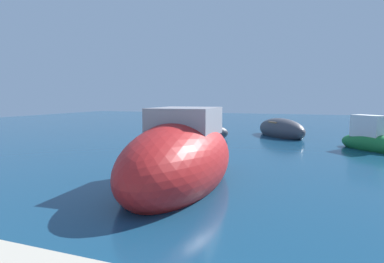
{
  "coord_description": "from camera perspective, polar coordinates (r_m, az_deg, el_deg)",
  "views": [
    {
      "loc": [
        -7.44,
        -4.59,
        2.17
      ],
      "look_at": [
        -12.98,
        10.42,
        0.48
      ],
      "focal_mm": 29.71,
      "sensor_mm": 36.0,
      "label": 1
    }
  ],
  "objects": [
    {
      "name": "moored_boat_4",
      "position": [
        18.7,
        15.66,
        0.29
      ],
      "size": [
        3.6,
        4.05,
        1.33
      ],
      "rotation": [
        0.0,
        0.0,
        2.23
      ],
      "color": "#3F3F47",
      "rests_on": "ground"
    },
    {
      "name": "moored_boat_1",
      "position": [
        15.22,
        29.47,
        -1.38
      ],
      "size": [
        2.75,
        2.91,
        1.65
      ],
      "rotation": [
        0.0,
        0.0,
        5.44
      ],
      "color": "#197233",
      "rests_on": "ground"
    },
    {
      "name": "moored_boat_6",
      "position": [
        17.06,
        1.21,
        0.15
      ],
      "size": [
        3.31,
        2.16,
        1.73
      ],
      "rotation": [
        0.0,
        0.0,
        0.34
      ],
      "color": "#3F3F47",
      "rests_on": "ground"
    },
    {
      "name": "moored_boat_2",
      "position": [
        8.11,
        -2.02,
        -4.8
      ],
      "size": [
        2.63,
        5.65,
        2.38
      ],
      "rotation": [
        0.0,
        0.0,
        4.78
      ],
      "color": "#B21E1E",
      "rests_on": "ground"
    }
  ]
}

